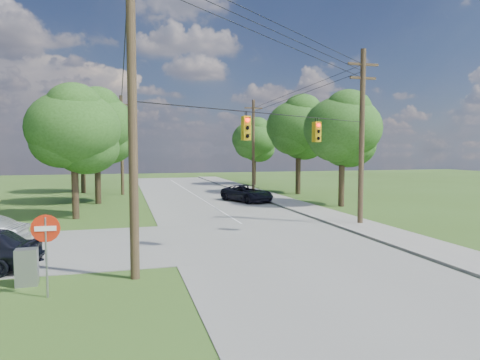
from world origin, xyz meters
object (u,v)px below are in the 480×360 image
object	(u,v)px
pole_north_e	(253,145)
pole_north_w	(122,144)
pole_sw	(132,100)
do_not_enter_sign	(46,238)
control_cabinet	(27,267)
pole_ne	(362,134)
car_main_north	(247,193)

from	to	relation	value
pole_north_e	pole_north_w	bearing A→B (deg)	180.00
pole_sw	do_not_enter_sign	xyz separation A→B (m)	(-2.66, -1.29, -4.37)
control_cabinet	pole_ne	bearing A→B (deg)	20.56
pole_north_e	car_main_north	xyz separation A→B (m)	(-3.40, -9.15, -4.37)
pole_sw	car_main_north	world-z (taller)	pole_sw
pole_north_w	do_not_enter_sign	xyz separation A→B (m)	(-2.26, -30.89, -3.27)
pole_sw	control_cabinet	size ratio (longest dim) A/B	9.68
pole_ne	control_cabinet	bearing A→B (deg)	-156.38
pole_north_w	do_not_enter_sign	distance (m)	31.14
pole_ne	pole_north_e	bearing A→B (deg)	90.00
pole_sw	pole_north_e	distance (m)	32.55
pole_north_e	pole_north_w	xyz separation A→B (m)	(-13.90, 0.00, 0.00)
do_not_enter_sign	pole_sw	bearing A→B (deg)	28.30
pole_ne	pole_north_e	size ratio (longest dim) A/B	1.05
pole_north_w	car_main_north	bearing A→B (deg)	-41.08
pole_sw	control_cabinet	xyz separation A→B (m)	(-3.51, 0.16, -5.61)
pole_north_w	car_main_north	xyz separation A→B (m)	(10.50, -9.15, -4.37)
pole_sw	control_cabinet	world-z (taller)	pole_sw
pole_ne	pole_north_w	xyz separation A→B (m)	(-13.90, 22.00, -0.34)
car_main_north	do_not_enter_sign	distance (m)	25.23
pole_north_w	do_not_enter_sign	world-z (taller)	pole_north_w
pole_ne	car_main_north	size ratio (longest dim) A/B	1.99
pole_sw	do_not_enter_sign	bearing A→B (deg)	-154.15
pole_north_e	control_cabinet	bearing A→B (deg)	-120.02
pole_ne	pole_north_w	size ratio (longest dim) A/B	1.05
pole_north_e	do_not_enter_sign	distance (m)	35.01
pole_north_e	car_main_north	world-z (taller)	pole_north_e
control_cabinet	car_main_north	bearing A→B (deg)	53.08
control_cabinet	do_not_enter_sign	world-z (taller)	do_not_enter_sign
pole_ne	pole_north_e	xyz separation A→B (m)	(-0.00, 22.00, -0.34)
pole_sw	pole_north_e	size ratio (longest dim) A/B	1.20
control_cabinet	do_not_enter_sign	xyz separation A→B (m)	(0.85, -1.45, 1.24)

